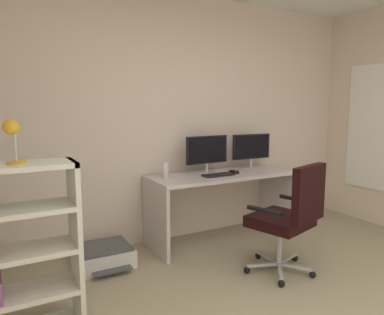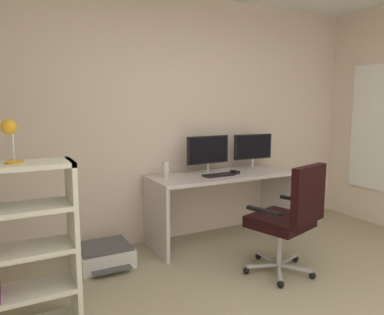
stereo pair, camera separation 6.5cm
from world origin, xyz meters
TOP-DOWN VIEW (x-y plane):
  - wall_back at (0.00, 2.48)m, footprint 4.80×0.10m
  - desk at (0.38, 2.09)m, footprint 1.62×0.63m
  - monitor_main at (0.26, 2.20)m, footprint 0.52×0.18m
  - monitor_secondary at (0.87, 2.20)m, footprint 0.50×0.18m
  - keyboard at (0.26, 1.99)m, footprint 0.34×0.13m
  - computer_mouse at (0.48, 2.01)m, footprint 0.07×0.11m
  - desktop_speaker at (-0.27, 2.16)m, footprint 0.07×0.07m
  - office_chair at (0.43, 1.09)m, footprint 0.64×0.68m
  - desk_lamp at (-1.70, 1.25)m, footprint 0.12×0.11m
  - printer at (-0.95, 2.07)m, footprint 0.49×0.53m

SIDE VIEW (x-z plane):
  - printer at x=-0.95m, z-range 0.00..0.19m
  - office_chair at x=0.43m, z-range 0.05..1.06m
  - desk at x=0.38m, z-range 0.19..0.94m
  - keyboard at x=0.26m, z-range 0.76..0.78m
  - computer_mouse at x=0.48m, z-range 0.76..0.79m
  - desktop_speaker at x=-0.27m, z-range 0.76..0.93m
  - monitor_secondary at x=0.87m, z-range 0.80..1.20m
  - monitor_main at x=0.26m, z-range 0.79..1.20m
  - desk_lamp at x=-1.70m, z-range 1.19..1.46m
  - wall_back at x=0.00m, z-range 0.00..2.68m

